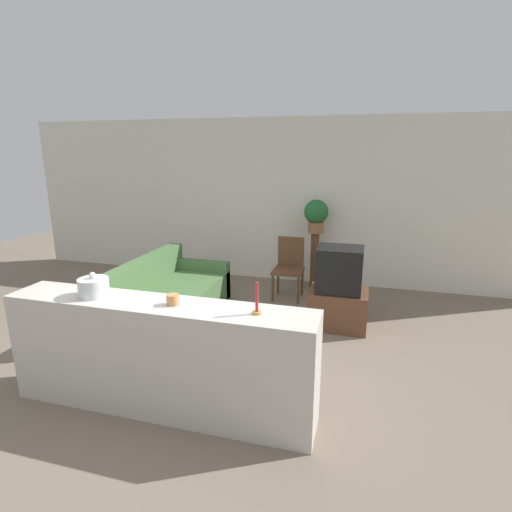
% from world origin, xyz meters
% --- Properties ---
extents(ground_plane, '(14.00, 14.00, 0.00)m').
position_xyz_m(ground_plane, '(0.00, 0.00, 0.00)').
color(ground_plane, '#756656').
extents(wall_back, '(9.00, 0.06, 2.70)m').
position_xyz_m(wall_back, '(0.00, 3.43, 1.35)').
color(wall_back, silver).
rests_on(wall_back, ground_plane).
extents(couch, '(0.98, 2.06, 0.79)m').
position_xyz_m(couch, '(-0.87, 1.30, 0.27)').
color(couch, '#476B3D').
rests_on(couch, ground_plane).
extents(tv_stand, '(0.73, 0.53, 0.48)m').
position_xyz_m(tv_stand, '(1.33, 1.70, 0.24)').
color(tv_stand, brown).
rests_on(tv_stand, ground_plane).
extents(television, '(0.56, 0.47, 0.55)m').
position_xyz_m(television, '(1.32, 1.70, 0.76)').
color(television, black).
rests_on(television, tv_stand).
extents(wooden_chair, '(0.44, 0.44, 0.91)m').
position_xyz_m(wooden_chair, '(0.52, 2.59, 0.50)').
color(wooden_chair, brown).
rests_on(wooden_chair, ground_plane).
extents(plant_stand, '(0.13, 0.13, 0.92)m').
position_xyz_m(plant_stand, '(0.84, 3.08, 0.46)').
color(plant_stand, brown).
rests_on(plant_stand, ground_plane).
extents(potted_plant, '(0.38, 0.38, 0.52)m').
position_xyz_m(potted_plant, '(0.84, 3.08, 1.21)').
color(potted_plant, '#8E5B3D').
rests_on(potted_plant, plant_stand).
extents(foreground_counter, '(2.66, 0.44, 0.97)m').
position_xyz_m(foreground_counter, '(0.00, -0.41, 0.49)').
color(foreground_counter, beige).
rests_on(foreground_counter, ground_plane).
extents(decorative_bowl, '(0.25, 0.25, 0.21)m').
position_xyz_m(decorative_bowl, '(-0.58, -0.41, 1.05)').
color(decorative_bowl, silver).
rests_on(decorative_bowl, foreground_counter).
extents(candle_jar, '(0.10, 0.10, 0.09)m').
position_xyz_m(candle_jar, '(0.15, -0.41, 1.02)').
color(candle_jar, '#C6844C').
rests_on(candle_jar, foreground_counter).
extents(candlestick, '(0.07, 0.07, 0.25)m').
position_xyz_m(candlestick, '(0.85, -0.41, 1.06)').
color(candlestick, '#B7933D').
rests_on(candlestick, foreground_counter).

